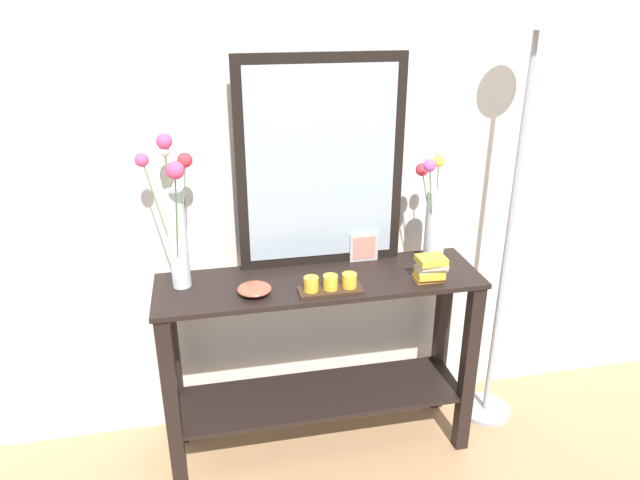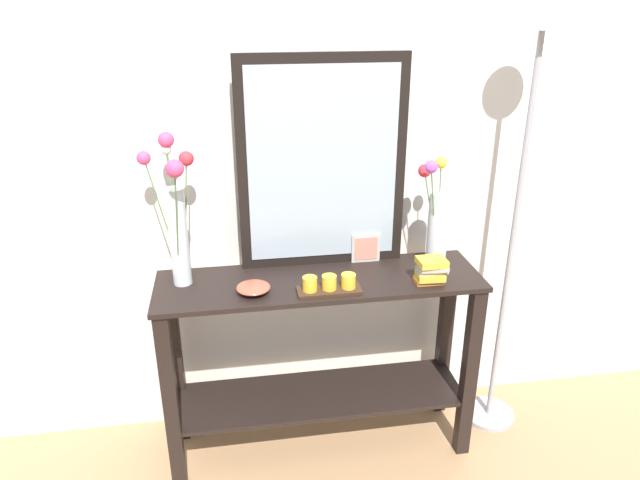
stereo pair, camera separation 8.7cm
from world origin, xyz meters
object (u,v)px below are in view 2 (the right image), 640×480
mirror_leaning (323,165)px  book_stack (431,270)px  vase_right (437,220)px  decorative_bowl (253,288)px  tall_vase_left (176,215)px  floor_lamp (523,163)px  picture_frame_small (366,248)px  console_table (320,346)px  candle_tray (329,285)px

mirror_leaning → book_stack: mirror_leaning is taller
vase_right → decorative_bowl: size_ratio=3.62×
tall_vase_left → decorative_bowl: (0.27, -0.13, -0.26)m
book_stack → floor_lamp: floor_lamp is taller
tall_vase_left → floor_lamp: 1.37m
floor_lamp → book_stack: bearing=-159.8°
picture_frame_small → console_table: bearing=-148.4°
vase_right → candle_tray: vase_right is taller
tall_vase_left → floor_lamp: size_ratio=0.31×
console_table → tall_vase_left: tall_vase_left is taller
candle_tray → book_stack: book_stack is taller
tall_vase_left → decorative_bowl: size_ratio=4.52×
picture_frame_small → book_stack: (0.20, -0.23, -0.01)m
mirror_leaning → tall_vase_left: bearing=-170.4°
console_table → decorative_bowl: (-0.27, -0.07, 0.34)m
floor_lamp → picture_frame_small: bearing=172.2°
mirror_leaning → floor_lamp: (0.79, -0.10, -0.00)m
decorative_bowl → book_stack: 0.69m
console_table → mirror_leaning: mirror_leaning is taller
mirror_leaning → picture_frame_small: 0.41m
candle_tray → picture_frame_small: bearing=50.8°
tall_vase_left → vase_right: 1.03m
candle_tray → book_stack: (0.40, 0.01, 0.03)m
mirror_leaning → vase_right: bearing=-11.0°
tall_vase_left → vase_right: (1.03, 0.01, -0.09)m
vase_right → picture_frame_small: bearing=165.8°
candle_tray → decorative_bowl: candle_tray is taller
tall_vase_left → floor_lamp: (1.36, -0.01, 0.14)m
console_table → candle_tray: 0.36m
mirror_leaning → picture_frame_small: mirror_leaning is taller
decorative_bowl → book_stack: (0.69, -0.03, 0.03)m
tall_vase_left → vase_right: size_ratio=1.25×
picture_frame_small → book_stack: bearing=-48.7°
tall_vase_left → candle_tray: size_ratio=2.38×
vase_right → decorative_bowl: 0.79m
tall_vase_left → decorative_bowl: bearing=-25.7°
book_stack → decorative_bowl: bearing=177.9°
candle_tray → book_stack: size_ratio=2.00×
book_stack → vase_right: bearing=66.6°
mirror_leaning → vase_right: (0.46, -0.09, -0.23)m
vase_right → candle_tray: 0.53m
mirror_leaning → vase_right: mirror_leaning is taller
console_table → book_stack: 0.57m
picture_frame_small → vase_right: bearing=-14.2°
mirror_leaning → tall_vase_left: 0.59m
candle_tray → floor_lamp: floor_lamp is taller
mirror_leaning → floor_lamp: 0.80m
mirror_leaning → book_stack: size_ratio=6.94×
book_stack → mirror_leaning: bearing=146.8°
decorative_bowl → floor_lamp: floor_lamp is taller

